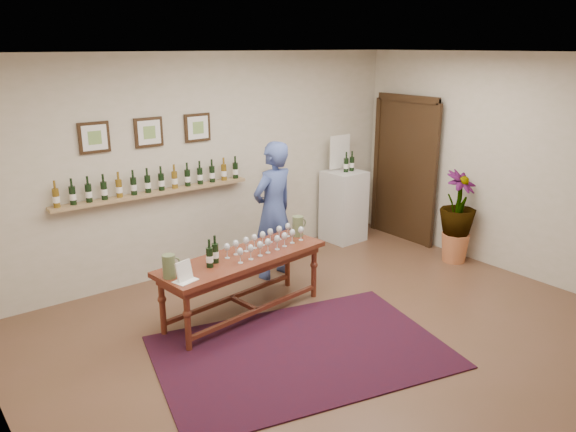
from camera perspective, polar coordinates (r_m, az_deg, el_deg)
ground at (r=5.93m, az=4.80°, el=-12.06°), size 6.00×6.00×0.00m
room_shell at (r=8.17m, az=7.31°, el=4.49°), size 6.00×6.00×6.00m
rug at (r=5.63m, az=1.39°, el=-13.62°), size 3.10×2.42×0.01m
tasting_table at (r=6.12m, az=-4.59°, el=-4.96°), size 2.02×0.86×0.69m
table_glasses at (r=6.24m, az=-2.30°, el=-2.60°), size 1.28×0.51×0.17m
table_bottles at (r=5.82m, az=-7.69°, el=-3.69°), size 0.25×0.15×0.27m
pitcher_left at (r=5.59m, az=-12.00°, el=-5.02°), size 0.16×0.16×0.24m
pitcher_right at (r=6.65m, az=1.01°, el=-1.03°), size 0.16×0.16×0.24m
menu_card at (r=5.50m, az=-10.51°, el=-5.51°), size 0.25×0.21×0.20m
display_pedestal at (r=8.54m, az=5.67°, el=1.02°), size 0.56×0.56×1.07m
pedestal_bottles at (r=8.38m, az=6.22°, el=5.49°), size 0.29×0.09×0.29m
info_sign at (r=8.47m, az=5.28°, el=6.52°), size 0.40×0.04×0.54m
potted_plant at (r=7.94m, az=16.82°, el=-0.10°), size 0.64×0.64×1.09m
person at (r=7.05m, az=-1.49°, el=0.55°), size 0.70×0.53×1.76m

